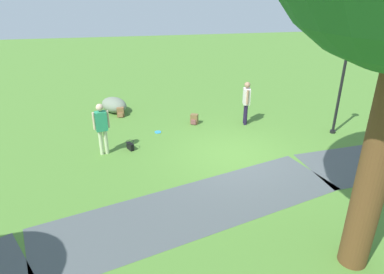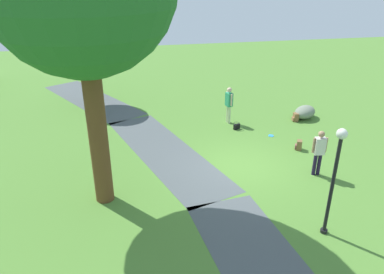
{
  "view_description": "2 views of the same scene",
  "coord_description": "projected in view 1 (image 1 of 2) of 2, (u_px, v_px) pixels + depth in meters",
  "views": [
    {
      "loc": [
        3.02,
        9.9,
        5.52
      ],
      "look_at": [
        1.51,
        0.57,
        1.06
      ],
      "focal_mm": 33.21,
      "sensor_mm": 36.0,
      "label": 1
    },
    {
      "loc": [
        -11.54,
        4.1,
        6.82
      ],
      "look_at": [
        0.21,
        1.74,
        1.28
      ],
      "focal_mm": 34.57,
      "sensor_mm": 36.0,
      "label": 2
    }
  ],
  "objects": [
    {
      "name": "lawn_boulder",
      "position": [
        114.0,
        105.0,
        15.11
      ],
      "size": [
        1.48,
        1.56,
        0.62
      ],
      "color": "slate",
      "rests_on": "ground"
    },
    {
      "name": "frisbee_on_grass",
      "position": [
        158.0,
        132.0,
        13.3
      ],
      "size": [
        0.24,
        0.24,
        0.02
      ],
      "color": "#2D90E3",
      "rests_on": "ground"
    },
    {
      "name": "spare_backpack_on_lawn",
      "position": [
        194.0,
        119.0,
        13.96
      ],
      "size": [
        0.34,
        0.34,
        0.4
      ],
      "color": "brown",
      "rests_on": "ground"
    },
    {
      "name": "man_near_boulder",
      "position": [
        246.0,
        100.0,
        13.63
      ],
      "size": [
        0.29,
        0.52,
        1.71
      ],
      "color": "#1F1533",
      "rests_on": "ground"
    },
    {
      "name": "backpack_by_boulder",
      "position": [
        121.0,
        112.0,
        14.65
      ],
      "size": [
        0.29,
        0.28,
        0.4
      ],
      "color": "brown",
      "rests_on": "ground"
    },
    {
      "name": "lamp_post",
      "position": [
        342.0,
        81.0,
        12.43
      ],
      "size": [
        0.28,
        0.28,
        3.19
      ],
      "color": "black",
      "rests_on": "ground"
    },
    {
      "name": "handbag_on_grass",
      "position": [
        130.0,
        146.0,
        11.97
      ],
      "size": [
        0.37,
        0.37,
        0.31
      ],
      "color": "black",
      "rests_on": "ground"
    },
    {
      "name": "footpath_segment_mid",
      "position": [
        195.0,
        207.0,
        9.09
      ],
      "size": [
        8.28,
        4.53,
        0.01
      ],
      "color": "#4A5154",
      "rests_on": "ground"
    },
    {
      "name": "woman_with_handbag",
      "position": [
        102.0,
        125.0,
        11.33
      ],
      "size": [
        0.51,
        0.31,
        1.75
      ],
      "color": "beige",
      "rests_on": "ground"
    },
    {
      "name": "ground_plane",
      "position": [
        235.0,
        156.0,
        11.63
      ],
      "size": [
        48.0,
        48.0,
        0.0
      ],
      "primitive_type": "plane",
      "color": "#4E7E30"
    }
  ]
}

